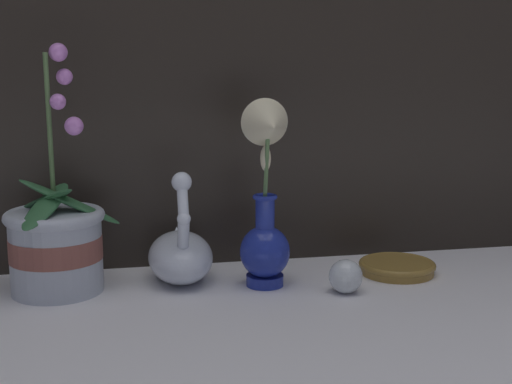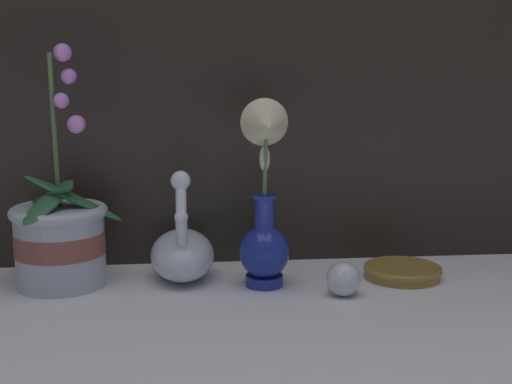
{
  "view_description": "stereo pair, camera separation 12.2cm",
  "coord_description": "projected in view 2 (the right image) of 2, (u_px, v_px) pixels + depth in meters",
  "views": [
    {
      "loc": [
        -0.21,
        -1.04,
        0.39
      ],
      "look_at": [
        0.02,
        0.14,
        0.16
      ],
      "focal_mm": 50.0,
      "sensor_mm": 36.0,
      "label": 1
    },
    {
      "loc": [
        -0.09,
        -1.05,
        0.39
      ],
      "look_at": [
        0.02,
        0.14,
        0.16
      ],
      "focal_mm": 50.0,
      "sensor_mm": 36.0,
      "label": 2
    }
  ],
  "objects": [
    {
      "name": "orchid_potted_plant",
      "position": [
        60.0,
        236.0,
        1.23
      ],
      "size": [
        0.19,
        0.2,
        0.41
      ],
      "color": "#B2BCCC",
      "rests_on": "ground_plane"
    },
    {
      "name": "amber_dish",
      "position": [
        403.0,
        271.0,
        1.28
      ],
      "size": [
        0.14,
        0.14,
        0.02
      ],
      "color": "olive",
      "rests_on": "ground_plane"
    },
    {
      "name": "ground_plane",
      "position": [
        250.0,
        312.0,
        1.11
      ],
      "size": [
        2.8,
        2.8,
        0.0
      ],
      "primitive_type": "plane",
      "color": "white"
    },
    {
      "name": "blue_vase",
      "position": [
        265.0,
        206.0,
        1.21
      ],
      "size": [
        0.09,
        0.11,
        0.33
      ],
      "color": "navy",
      "rests_on": "ground_plane"
    },
    {
      "name": "glass_sphere",
      "position": [
        343.0,
        279.0,
        1.18
      ],
      "size": [
        0.06,
        0.06,
        0.06
      ],
      "color": "silver",
      "rests_on": "ground_plane"
    },
    {
      "name": "swan_figurine",
      "position": [
        182.0,
        251.0,
        1.27
      ],
      "size": [
        0.11,
        0.18,
        0.2
      ],
      "color": "silver",
      "rests_on": "ground_plane"
    }
  ]
}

